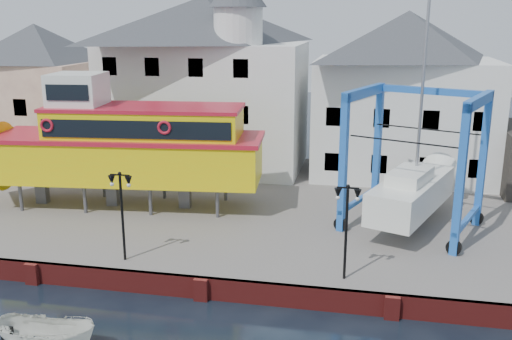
# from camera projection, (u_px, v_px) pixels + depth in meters

# --- Properties ---
(ground) EXTENTS (140.00, 140.00, 0.00)m
(ground) POSITION_uv_depth(u_px,v_px,m) (202.00, 299.00, 24.63)
(ground) COLOR black
(ground) RESTS_ON ground
(hardstanding) EXTENTS (44.00, 22.00, 1.00)m
(hardstanding) POSITION_uv_depth(u_px,v_px,m) (253.00, 207.00, 34.91)
(hardstanding) COLOR #635E5A
(hardstanding) RESTS_ON ground
(quay_wall) EXTENTS (44.00, 0.47, 1.00)m
(quay_wall) POSITION_uv_depth(u_px,v_px,m) (202.00, 288.00, 24.60)
(quay_wall) COLOR maroon
(quay_wall) RESTS_ON ground
(building_pink) EXTENTS (8.00, 7.00, 10.30)m
(building_pink) POSITION_uv_depth(u_px,v_px,m) (40.00, 93.00, 43.45)
(building_pink) COLOR tan
(building_pink) RESTS_ON hardstanding
(building_white_main) EXTENTS (14.00, 8.30, 14.00)m
(building_white_main) POSITION_uv_depth(u_px,v_px,m) (207.00, 81.00, 41.04)
(building_white_main) COLOR silver
(building_white_main) RESTS_ON hardstanding
(building_white_right) EXTENTS (12.00, 8.00, 11.20)m
(building_white_right) POSITION_uv_depth(u_px,v_px,m) (404.00, 95.00, 39.19)
(building_white_right) COLOR silver
(building_white_right) RESTS_ON hardstanding
(lamp_post_left) EXTENTS (1.12, 0.32, 4.20)m
(lamp_post_left) POSITION_uv_depth(u_px,v_px,m) (121.00, 194.00, 25.43)
(lamp_post_left) COLOR black
(lamp_post_left) RESTS_ON hardstanding
(lamp_post_right) EXTENTS (1.12, 0.32, 4.20)m
(lamp_post_right) POSITION_uv_depth(u_px,v_px,m) (347.00, 208.00, 23.54)
(lamp_post_right) COLOR black
(lamp_post_right) RESTS_ON hardstanding
(tour_boat) EXTENTS (18.10, 5.93, 7.74)m
(tour_boat) POSITION_uv_depth(u_px,v_px,m) (110.00, 145.00, 32.90)
(tour_boat) COLOR #59595E
(tour_boat) RESTS_ON hardstanding
(travel_lift) EXTENTS (7.87, 9.42, 13.90)m
(travel_lift) POSITION_uv_depth(u_px,v_px,m) (417.00, 182.00, 30.31)
(travel_lift) COLOR blue
(travel_lift) RESTS_ON hardstanding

